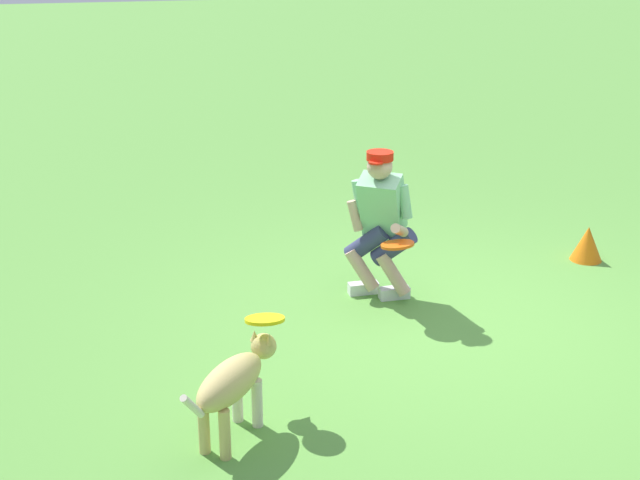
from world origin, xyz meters
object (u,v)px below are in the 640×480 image
(training_cone, at_px, (587,243))
(person, at_px, (381,219))
(dog, at_px, (235,381))
(frisbee_flying, at_px, (265,319))
(frisbee_held, at_px, (397,245))

(training_cone, bearing_deg, person, 8.81)
(dog, bearing_deg, frisbee_flying, -5.23)
(person, bearing_deg, frisbee_held, 38.35)
(dog, xyz_separation_m, frisbee_flying, (-0.24, -0.25, 0.28))
(dog, height_order, frisbee_held, frisbee_held)
(person, relative_size, training_cone, 3.88)
(person, distance_m, dog, 2.40)
(frisbee_held, distance_m, training_cone, 2.31)
(frisbee_flying, bearing_deg, person, -128.57)
(frisbee_flying, distance_m, training_cone, 3.97)
(dog, height_order, training_cone, dog)
(dog, height_order, frisbee_flying, frisbee_flying)
(person, relative_size, frisbee_flying, 5.01)
(dog, distance_m, frisbee_held, 2.12)
(frisbee_flying, height_order, frisbee_held, frisbee_flying)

